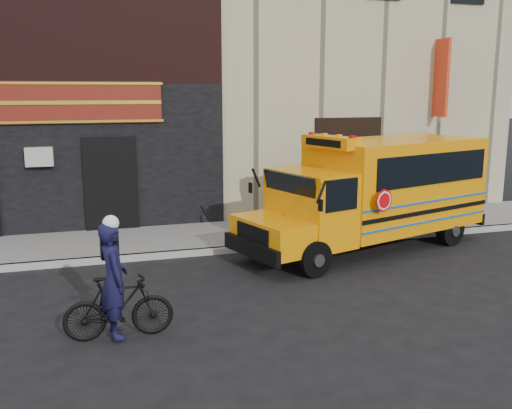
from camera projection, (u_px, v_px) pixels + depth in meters
The scene contains 8 objects.
ground at pixel (284, 284), 11.89m from camera, with size 120.00×120.00×0.00m, color black.
curb at pixel (250, 248), 14.31m from camera, with size 40.00×0.20×0.15m, color #999A94.
sidewalk at pixel (235, 234), 15.72m from camera, with size 40.00×3.00×0.15m, color slate.
building at pixel (188, 29), 20.50m from camera, with size 20.00×10.70×12.00m.
school_bus at pixel (377, 189), 14.39m from camera, with size 7.22×4.10×2.92m.
sign_pole at pixel (437, 172), 15.96m from camera, with size 0.08×0.27×3.10m.
bicycle at pixel (119, 307), 9.18m from camera, with size 0.50×1.75×1.05m, color black.
cyclist at pixel (114, 283), 9.10m from camera, with size 0.69×0.45×1.89m, color black.
Camera 1 is at (-3.83, -10.68, 3.95)m, focal length 40.00 mm.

